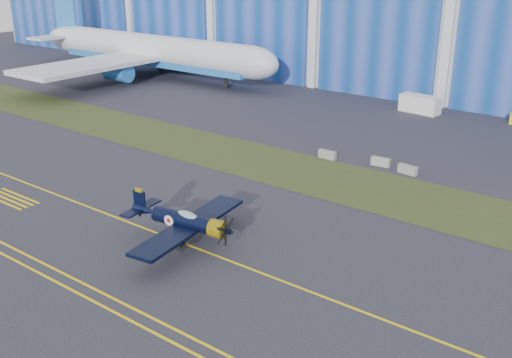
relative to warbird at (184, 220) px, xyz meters
The scene contains 13 objects.
ground 5.80m from the warbird, 101.96° to the left, with size 260.00×260.00×0.00m, color #2F2F39.
grass_median 19.41m from the warbird, 93.31° to the left, with size 260.00×10.00×0.02m, color #475128.
taxiway_centreline 2.45m from the warbird, 166.75° to the left, with size 200.00×0.20×0.02m, color yellow.
edge_line_near 9.55m from the warbird, 96.88° to the right, with size 80.00×0.20×0.02m, color yellow.
edge_line_far 8.59m from the warbird, 97.70° to the right, with size 80.00×0.20×0.02m, color yellow.
hold_short_ladder 19.44m from the warbird, behind, with size 6.00×2.40×0.02m, color yellow, non-canonical shape.
warbird is the anchor object (origin of this frame).
jetliner 68.51m from the warbird, 138.35° to the left, with size 60.98×51.91×21.07m.
shipping_container 49.66m from the warbird, 92.56° to the left, with size 5.55×2.22×2.40m, color white.
cart 87.00m from the warbird, 145.42° to the left, with size 1.95×1.17×1.17m, color #F7C8F4.
barrier_a 24.66m from the warbird, 94.89° to the left, with size 2.00×0.60×0.90m, color gray.
barrier_b 26.18m from the warbird, 82.07° to the left, with size 2.00×0.60×0.90m, color gray.
barrier_c 26.30m from the warbird, 74.84° to the left, with size 2.00×0.60×0.90m, color gray.
Camera 1 is at (30.41, -34.52, 21.12)m, focal length 42.00 mm.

